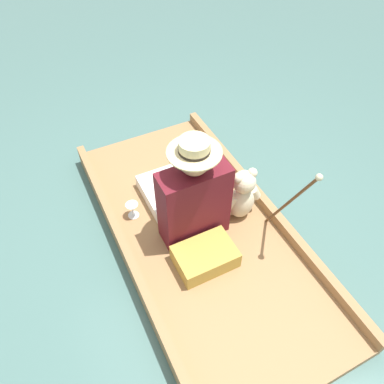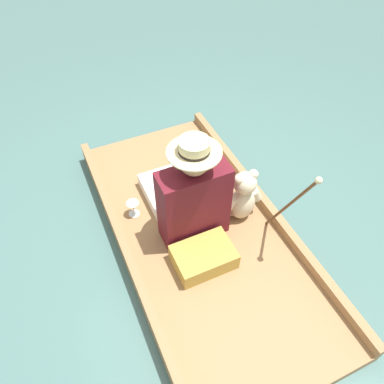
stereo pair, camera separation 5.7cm
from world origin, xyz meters
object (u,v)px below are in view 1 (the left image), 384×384
at_px(wine_glass, 132,207).
at_px(walking_cane, 294,198).
at_px(seated_person, 188,196).
at_px(teddy_bear, 242,195).

relative_size(wine_glass, walking_cane, 0.16).
height_order(seated_person, wine_glass, seated_person).
bearing_deg(teddy_bear, seated_person, 165.21).
xyz_separation_m(seated_person, wine_glass, (-0.35, 0.25, -0.20)).
height_order(seated_person, walking_cane, seated_person).
xyz_separation_m(seated_person, teddy_bear, (0.39, -0.10, -0.08)).
distance_m(teddy_bear, walking_cane, 0.45).
height_order(seated_person, teddy_bear, seated_person).
height_order(teddy_bear, walking_cane, walking_cane).
bearing_deg(wine_glass, walking_cane, -38.39).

